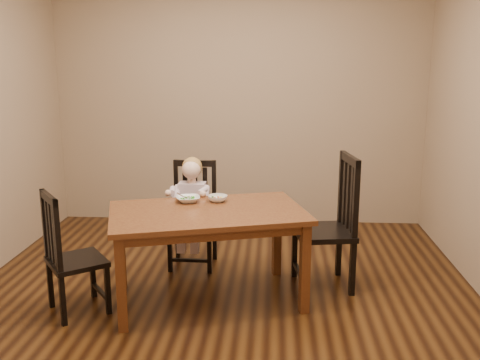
# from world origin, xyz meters

# --- Properties ---
(room) EXTENTS (4.01, 4.01, 2.71)m
(room) POSITION_xyz_m (0.00, 0.00, 1.35)
(room) COLOR #4A2A0F
(room) RESTS_ON ground
(dining_table) EXTENTS (1.60, 1.21, 0.71)m
(dining_table) POSITION_xyz_m (-0.09, -0.05, 0.62)
(dining_table) COLOR #492011
(dining_table) RESTS_ON room
(chair_child) EXTENTS (0.41, 0.39, 0.92)m
(chair_child) POSITION_xyz_m (-0.31, 0.67, 0.44)
(chair_child) COLOR black
(chair_child) RESTS_ON room
(chair_left) EXTENTS (0.53, 0.53, 0.90)m
(chair_left) POSITION_xyz_m (-1.05, -0.32, 0.43)
(chair_left) COLOR black
(chair_left) RESTS_ON room
(chair_right) EXTENTS (0.51, 0.52, 1.07)m
(chair_right) POSITION_xyz_m (0.84, 0.27, 0.51)
(chair_right) COLOR black
(chair_right) RESTS_ON room
(toddler) EXTENTS (0.32, 0.39, 0.53)m
(toddler) POSITION_xyz_m (-0.32, 0.62, 0.58)
(toddler) COLOR silver
(toddler) RESTS_ON chair_child
(bowl_peas) EXTENTS (0.23, 0.23, 0.05)m
(bowl_peas) POSITION_xyz_m (-0.27, 0.17, 0.73)
(bowl_peas) COLOR white
(bowl_peas) RESTS_ON dining_table
(bowl_veg) EXTENTS (0.16, 0.16, 0.05)m
(bowl_veg) POSITION_xyz_m (-0.05, 0.20, 0.73)
(bowl_veg) COLOR white
(bowl_veg) RESTS_ON dining_table
(fork) EXTENTS (0.11, 0.07, 0.05)m
(fork) POSITION_xyz_m (-0.31, 0.14, 0.75)
(fork) COLOR silver
(fork) RESTS_ON bowl_peas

